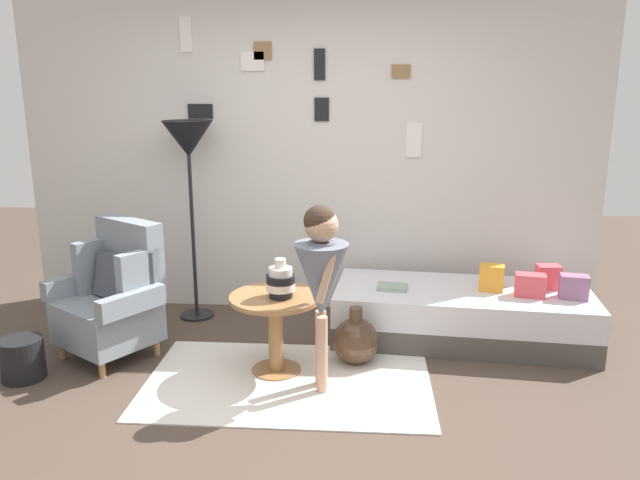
{
  "coord_description": "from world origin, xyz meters",
  "views": [
    {
      "loc": [
        0.44,
        -3.24,
        1.92
      ],
      "look_at": [
        0.15,
        0.95,
        0.85
      ],
      "focal_mm": 35.04,
      "sensor_mm": 36.0,
      "label": 1
    }
  ],
  "objects_px": {
    "person_child": "(321,273)",
    "demijohn_near": "(355,340)",
    "daybed": "(461,314)",
    "armchair": "(114,296)",
    "side_table": "(275,317)",
    "book_on_daybed": "(392,287)",
    "floor_lamp": "(188,148)",
    "magazine_basket": "(22,359)",
    "vase_striped": "(281,282)"
  },
  "relations": [
    {
      "from": "person_child",
      "to": "demijohn_near",
      "type": "xyz_separation_m",
      "value": [
        0.21,
        0.4,
        -0.61
      ]
    },
    {
      "from": "daybed",
      "to": "person_child",
      "type": "relative_size",
      "value": 1.63
    },
    {
      "from": "armchair",
      "to": "side_table",
      "type": "distance_m",
      "value": 1.2
    },
    {
      "from": "person_child",
      "to": "book_on_daybed",
      "type": "bearing_deg",
      "value": 60.57
    },
    {
      "from": "daybed",
      "to": "side_table",
      "type": "bearing_deg",
      "value": -153.93
    },
    {
      "from": "daybed",
      "to": "book_on_daybed",
      "type": "height_order",
      "value": "book_on_daybed"
    },
    {
      "from": "floor_lamp",
      "to": "person_child",
      "type": "distance_m",
      "value": 1.77
    },
    {
      "from": "armchair",
      "to": "floor_lamp",
      "type": "height_order",
      "value": "floor_lamp"
    },
    {
      "from": "person_child",
      "to": "side_table",
      "type": "bearing_deg",
      "value": 145.11
    },
    {
      "from": "daybed",
      "to": "person_child",
      "type": "distance_m",
      "value": 1.46
    },
    {
      "from": "floor_lamp",
      "to": "person_child",
      "type": "xyz_separation_m",
      "value": [
        1.13,
        -1.21,
        -0.63
      ]
    },
    {
      "from": "armchair",
      "to": "daybed",
      "type": "xyz_separation_m",
      "value": [
        2.52,
        0.44,
        -0.24
      ]
    },
    {
      "from": "armchair",
      "to": "demijohn_near",
      "type": "bearing_deg",
      "value": -1.09
    },
    {
      "from": "book_on_daybed",
      "to": "magazine_basket",
      "type": "distance_m",
      "value": 2.62
    },
    {
      "from": "magazine_basket",
      "to": "demijohn_near",
      "type": "bearing_deg",
      "value": 10.21
    },
    {
      "from": "vase_striped",
      "to": "demijohn_near",
      "type": "distance_m",
      "value": 0.72
    },
    {
      "from": "armchair",
      "to": "book_on_daybed",
      "type": "height_order",
      "value": "armchair"
    },
    {
      "from": "book_on_daybed",
      "to": "magazine_basket",
      "type": "relative_size",
      "value": 0.79
    },
    {
      "from": "armchair",
      "to": "person_child",
      "type": "xyz_separation_m",
      "value": [
        1.51,
        -0.44,
        0.34
      ]
    },
    {
      "from": "daybed",
      "to": "demijohn_near",
      "type": "distance_m",
      "value": 0.93
    },
    {
      "from": "floor_lamp",
      "to": "armchair",
      "type": "bearing_deg",
      "value": -115.93
    },
    {
      "from": "magazine_basket",
      "to": "floor_lamp",
      "type": "bearing_deg",
      "value": 54.59
    },
    {
      "from": "armchair",
      "to": "person_child",
      "type": "distance_m",
      "value": 1.61
    },
    {
      "from": "vase_striped",
      "to": "demijohn_near",
      "type": "bearing_deg",
      "value": 22.67
    },
    {
      "from": "side_table",
      "to": "demijohn_near",
      "type": "relative_size",
      "value": 1.49
    },
    {
      "from": "person_child",
      "to": "magazine_basket",
      "type": "xyz_separation_m",
      "value": [
        -1.98,
        0.01,
        -0.64
      ]
    },
    {
      "from": "vase_striped",
      "to": "daybed",
      "type": "bearing_deg",
      "value": 27.73
    },
    {
      "from": "daybed",
      "to": "person_child",
      "type": "xyz_separation_m",
      "value": [
        -1.01,
        -0.88,
        0.58
      ]
    },
    {
      "from": "book_on_daybed",
      "to": "demijohn_near",
      "type": "xyz_separation_m",
      "value": [
        -0.27,
        -0.44,
        -0.25
      ]
    },
    {
      "from": "armchair",
      "to": "person_child",
      "type": "bearing_deg",
      "value": -16.14
    },
    {
      "from": "floor_lamp",
      "to": "magazine_basket",
      "type": "relative_size",
      "value": 5.8
    },
    {
      "from": "daybed",
      "to": "demijohn_near",
      "type": "xyz_separation_m",
      "value": [
        -0.8,
        -0.47,
        -0.03
      ]
    },
    {
      "from": "armchair",
      "to": "side_table",
      "type": "height_order",
      "value": "armchair"
    },
    {
      "from": "book_on_daybed",
      "to": "magazine_basket",
      "type": "height_order",
      "value": "book_on_daybed"
    },
    {
      "from": "vase_striped",
      "to": "magazine_basket",
      "type": "height_order",
      "value": "vase_striped"
    },
    {
      "from": "daybed",
      "to": "magazine_basket",
      "type": "relative_size",
      "value": 7.02
    },
    {
      "from": "floor_lamp",
      "to": "side_table",
      "type": "bearing_deg",
      "value": -50.43
    },
    {
      "from": "person_child",
      "to": "demijohn_near",
      "type": "relative_size",
      "value": 2.95
    },
    {
      "from": "daybed",
      "to": "vase_striped",
      "type": "xyz_separation_m",
      "value": [
        -1.29,
        -0.68,
        0.45
      ]
    },
    {
      "from": "vase_striped",
      "to": "person_child",
      "type": "relative_size",
      "value": 0.22
    },
    {
      "from": "armchair",
      "to": "vase_striped",
      "type": "bearing_deg",
      "value": -10.97
    },
    {
      "from": "vase_striped",
      "to": "floor_lamp",
      "type": "height_order",
      "value": "floor_lamp"
    },
    {
      "from": "vase_striped",
      "to": "demijohn_near",
      "type": "relative_size",
      "value": 0.64
    },
    {
      "from": "floor_lamp",
      "to": "person_child",
      "type": "relative_size",
      "value": 1.35
    },
    {
      "from": "daybed",
      "to": "side_table",
      "type": "height_order",
      "value": "side_table"
    },
    {
      "from": "person_child",
      "to": "daybed",
      "type": "bearing_deg",
      "value": 40.93
    },
    {
      "from": "floor_lamp",
      "to": "book_on_daybed",
      "type": "relative_size",
      "value": 7.38
    },
    {
      "from": "demijohn_near",
      "to": "magazine_basket",
      "type": "relative_size",
      "value": 1.46
    },
    {
      "from": "vase_striped",
      "to": "person_child",
      "type": "xyz_separation_m",
      "value": [
        0.28,
        -0.2,
        0.12
      ]
    },
    {
      "from": "person_child",
      "to": "demijohn_near",
      "type": "distance_m",
      "value": 0.76
    }
  ]
}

